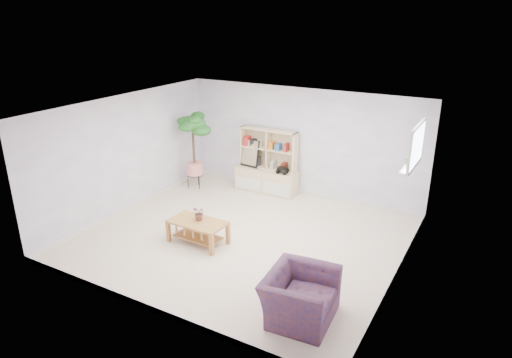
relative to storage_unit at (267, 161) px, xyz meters
The scene contains 14 objects.
floor 2.46m from the storage_unit, 72.09° to the right, with size 5.50×5.00×0.01m, color beige.
ceiling 2.89m from the storage_unit, 72.09° to the right, with size 5.50×5.00×0.01m, color white.
walls 2.40m from the storage_unit, 72.09° to the right, with size 5.51×5.01×2.40m.
baseboard 2.45m from the storage_unit, 72.09° to the right, with size 5.50×5.00×0.10m, color silver, non-canonical shape.
window 4.03m from the storage_unit, 25.40° to the right, with size 0.10×0.98×0.68m, color white, non-canonical shape.
window_sill 3.89m from the storage_unit, 25.79° to the right, with size 0.14×1.00×0.04m, color silver.
storage_unit is the anchor object (origin of this frame).
poster 0.45m from the storage_unit, behind, with size 0.46×0.11×0.64m, color yellow, non-canonical shape.
toy_truck 0.47m from the storage_unit, 12.08° to the right, with size 0.31×0.21×0.16m, color black, non-canonical shape.
coffee_table 2.83m from the storage_unit, 87.95° to the right, with size 1.02×0.56×0.42m, color #AB6B3B, non-canonical shape.
table_plant 2.73m from the storage_unit, 87.88° to the right, with size 0.24×0.20×0.26m, color #1D692B.
floor_tree 1.70m from the storage_unit, 158.84° to the right, with size 0.66×0.66×1.78m, color #105E19, non-canonical shape.
armchair 4.62m from the storage_unit, 56.22° to the right, with size 1.01×0.88×0.75m, color navy.
sill_plant 3.95m from the storage_unit, 26.62° to the right, with size 0.15×0.12×0.26m, color #105E19.
Camera 1 is at (3.87, -6.39, 3.95)m, focal length 32.00 mm.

